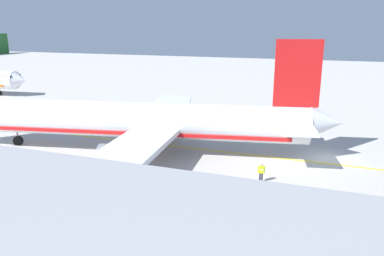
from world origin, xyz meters
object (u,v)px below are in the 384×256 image
(service_truck_catering, at_px, (264,229))
(crew_marshaller, at_px, (27,176))
(airliner_foreground, at_px, (139,121))
(cargo_container_far, at_px, (162,183))
(cargo_container_mid, at_px, (30,230))
(crew_loader_left, at_px, (261,171))

(service_truck_catering, relative_size, crew_marshaller, 3.42)
(airliner_foreground, distance_m, cargo_container_far, 11.48)
(cargo_container_mid, xyz_separation_m, crew_loader_left, (14.42, -11.72, 0.07))
(airliner_foreground, xyz_separation_m, crew_marshaller, (-11.73, 4.42, -2.36))
(cargo_container_mid, bearing_deg, crew_marshaller, 43.82)
(service_truck_catering, relative_size, cargo_container_mid, 2.66)
(cargo_container_mid, bearing_deg, cargo_container_far, -26.37)
(cargo_container_mid, height_order, cargo_container_far, cargo_container_far)
(airliner_foreground, relative_size, service_truck_catering, 6.96)
(airliner_foreground, height_order, service_truck_catering, airliner_foreground)
(crew_marshaller, xyz_separation_m, crew_loader_left, (7.75, -18.13, -0.02))
(cargo_container_far, bearing_deg, crew_marshaller, 103.54)
(service_truck_catering, xyz_separation_m, crew_marshaller, (2.42, 20.04, -0.37))
(crew_loader_left, bearing_deg, crew_marshaller, 113.14)
(cargo_container_mid, distance_m, cargo_container_far, 10.41)
(cargo_container_far, height_order, crew_marshaller, cargo_container_far)
(crew_marshaller, distance_m, crew_loader_left, 19.72)
(airliner_foreground, relative_size, crew_loader_left, 24.14)
(airliner_foreground, xyz_separation_m, cargo_container_far, (-9.07, -6.61, -2.43))
(cargo_container_mid, height_order, crew_marshaller, cargo_container_mid)
(cargo_container_far, bearing_deg, airliner_foreground, 36.09)
(cargo_container_far, bearing_deg, cargo_container_mid, 153.63)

